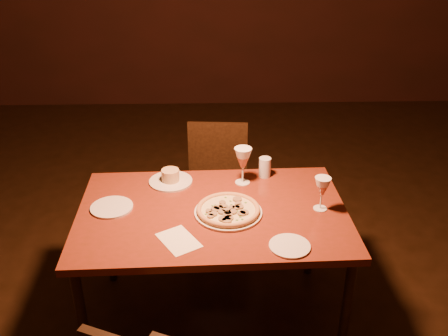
{
  "coord_description": "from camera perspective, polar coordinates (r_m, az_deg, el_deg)",
  "views": [
    {
      "loc": [
        0.24,
        -1.94,
        1.98
      ],
      "look_at": [
        0.3,
        0.15,
        0.9
      ],
      "focal_mm": 40.0,
      "sensor_mm": 36.0,
      "label": 1
    }
  ],
  "objects": [
    {
      "name": "ramekin_saucer",
      "position": [
        2.65,
        -6.13,
        -1.17
      ],
      "size": [
        0.23,
        0.23,
        0.07
      ],
      "color": "silver",
      "rests_on": "dining_table"
    },
    {
      "name": "water_tumbler",
      "position": [
        2.69,
        4.69,
        0.09
      ],
      "size": [
        0.06,
        0.06,
        0.11
      ],
      "primitive_type": "cylinder",
      "color": "silver",
      "rests_on": "dining_table"
    },
    {
      "name": "floor",
      "position": [
        2.78,
        -6.33,
        -18.2
      ],
      "size": [
        7.0,
        7.0,
        0.0
      ],
      "primitive_type": "plane",
      "color": "black",
      "rests_on": "ground"
    },
    {
      "name": "pizza_plate",
      "position": [
        2.38,
        0.49,
        -4.82
      ],
      "size": [
        0.32,
        0.32,
        0.04
      ],
      "color": "silver",
      "rests_on": "dining_table"
    },
    {
      "name": "menu_card",
      "position": [
        2.21,
        -5.2,
        -8.23
      ],
      "size": [
        0.22,
        0.24,
        0.0
      ],
      "primitive_type": "cube",
      "rotation": [
        0.0,
        0.0,
        0.55
      ],
      "color": "white",
      "rests_on": "dining_table"
    },
    {
      "name": "side_plate_near",
      "position": [
        2.18,
        7.51,
        -8.83
      ],
      "size": [
        0.18,
        0.18,
        0.01
      ],
      "primitive_type": "cylinder",
      "color": "silver",
      "rests_on": "dining_table"
    },
    {
      "name": "wine_glass_right",
      "position": [
        2.42,
        11.09,
        -2.88
      ],
      "size": [
        0.08,
        0.08,
        0.17
      ],
      "primitive_type": null,
      "color": "#C06D50",
      "rests_on": "dining_table"
    },
    {
      "name": "side_plate_left",
      "position": [
        2.48,
        -12.71,
        -4.4
      ],
      "size": [
        0.21,
        0.21,
        0.01
      ],
      "primitive_type": "cylinder",
      "color": "silver",
      "rests_on": "dining_table"
    },
    {
      "name": "chair_far",
      "position": [
        3.19,
        -0.83,
        -1.34
      ],
      "size": [
        0.41,
        0.41,
        0.79
      ],
      "rotation": [
        0.0,
        0.0,
        -0.08
      ],
      "color": "black",
      "rests_on": "floor"
    },
    {
      "name": "wine_glass_far",
      "position": [
        2.6,
        2.16,
        0.25
      ],
      "size": [
        0.09,
        0.09,
        0.2
      ],
      "primitive_type": null,
      "color": "#C06D50",
      "rests_on": "dining_table"
    },
    {
      "name": "dining_table",
      "position": [
        2.44,
        -1.32,
        -6.07
      ],
      "size": [
        1.32,
        0.87,
        0.69
      ],
      "rotation": [
        0.0,
        0.0,
        0.03
      ],
      "color": "maroon",
      "rests_on": "floor"
    }
  ]
}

